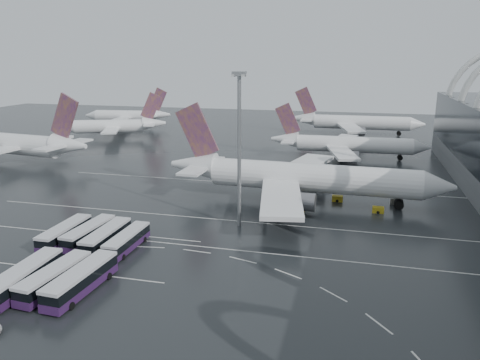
% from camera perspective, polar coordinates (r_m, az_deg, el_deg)
% --- Properties ---
extents(ground, '(420.00, 420.00, 0.00)m').
position_cam_1_polar(ground, '(80.55, 1.98, -8.20)').
color(ground, black).
rests_on(ground, ground).
extents(lane_marking_near, '(120.00, 0.25, 0.01)m').
position_cam_1_polar(lane_marking_near, '(78.75, 1.66, -8.75)').
color(lane_marking_near, silver).
rests_on(lane_marking_near, ground).
extents(lane_marking_mid, '(120.00, 0.25, 0.01)m').
position_cam_1_polar(lane_marking_mid, '(91.50, 3.59, -5.34)').
color(lane_marking_mid, silver).
rests_on(lane_marking_mid, ground).
extents(lane_marking_far, '(120.00, 0.25, 0.01)m').
position_cam_1_polar(lane_marking_far, '(117.85, 6.13, -0.78)').
color(lane_marking_far, silver).
rests_on(lane_marking_far, ground).
extents(bus_bay_line_south, '(28.00, 0.25, 0.01)m').
position_cam_1_polar(bus_bay_line_south, '(75.81, -19.15, -10.59)').
color(bus_bay_line_south, silver).
rests_on(bus_bay_line_south, ground).
extents(bus_bay_line_north, '(28.00, 0.25, 0.01)m').
position_cam_1_polar(bus_bay_line_north, '(88.38, -13.51, -6.48)').
color(bus_bay_line_north, silver).
rests_on(bus_bay_line_north, ground).
extents(airliner_main, '(63.22, 55.53, 21.44)m').
position_cam_1_polar(airliner_main, '(104.93, 7.13, 0.28)').
color(airliner_main, white).
rests_on(airliner_main, ground).
extents(airliner_gate_b, '(49.67, 44.80, 17.29)m').
position_cam_1_polar(airliner_gate_b, '(153.02, 12.74, 4.21)').
color(airliner_gate_b, white).
rests_on(airliner_gate_b, ground).
extents(airliner_gate_c, '(54.25, 50.30, 19.41)m').
position_cam_1_polar(airliner_gate_c, '(201.83, 13.71, 6.79)').
color(airliner_gate_c, white).
rests_on(airliner_gate_c, ground).
extents(jet_remote_west, '(49.96, 40.33, 21.73)m').
position_cam_1_polar(jet_remote_west, '(156.80, -25.02, 3.91)').
color(jet_remote_west, white).
rests_on(jet_remote_west, ground).
extents(jet_remote_mid, '(40.08, 32.66, 18.01)m').
position_cam_1_polar(jet_remote_mid, '(194.14, -14.91, 6.35)').
color(jet_remote_mid, white).
rests_on(jet_remote_mid, ground).
extents(jet_remote_far, '(41.29, 33.33, 17.96)m').
position_cam_1_polar(jet_remote_far, '(226.43, -13.36, 7.59)').
color(jet_remote_far, white).
rests_on(jet_remote_far, ground).
extents(bus_row_near_a, '(3.13, 12.79, 3.15)m').
position_cam_1_polar(bus_row_near_a, '(87.40, -20.59, -6.08)').
color(bus_row_near_a, '#2F1441').
rests_on(bus_row_near_a, ground).
extents(bus_row_near_b, '(3.56, 12.77, 3.11)m').
position_cam_1_polar(bus_row_near_b, '(86.14, -17.95, -6.16)').
color(bus_row_near_b, '#2F1441').
rests_on(bus_row_near_b, ground).
extents(bus_row_near_c, '(3.16, 12.94, 3.18)m').
position_cam_1_polar(bus_row_near_c, '(83.26, -16.00, -6.71)').
color(bus_row_near_c, '#2F1441').
rests_on(bus_row_near_c, ground).
extents(bus_row_near_d, '(2.94, 12.08, 2.97)m').
position_cam_1_polar(bus_row_near_d, '(81.17, -13.61, -7.20)').
color(bus_row_near_d, '#2F1441').
rests_on(bus_row_near_d, ground).
extents(bus_row_far_a, '(3.61, 13.92, 3.41)m').
position_cam_1_polar(bus_row_far_a, '(72.69, -24.75, -10.67)').
color(bus_row_far_a, '#2F1441').
rests_on(bus_row_far_a, ground).
extents(bus_row_far_b, '(3.88, 13.21, 3.21)m').
position_cam_1_polar(bus_row_far_b, '(71.13, -21.69, -11.00)').
color(bus_row_far_b, '#2F1441').
rests_on(bus_row_far_b, ground).
extents(bus_row_far_c, '(3.75, 13.89, 3.39)m').
position_cam_1_polar(bus_row_far_c, '(69.00, -18.80, -11.45)').
color(bus_row_far_c, '#2F1441').
rests_on(bus_row_far_c, ground).
extents(floodlight_mast, '(2.22, 2.22, 28.95)m').
position_cam_1_polar(floodlight_mast, '(85.85, -0.09, 5.92)').
color(floodlight_mast, gray).
rests_on(floodlight_mast, ground).
extents(gse_cart_belly_a, '(2.32, 1.37, 1.27)m').
position_cam_1_polar(gse_cart_belly_a, '(101.60, 16.49, -3.50)').
color(gse_cart_belly_a, '#A88F16').
rests_on(gse_cart_belly_a, ground).
extents(gse_cart_belly_b, '(2.43, 1.44, 1.33)m').
position_cam_1_polar(gse_cart_belly_b, '(108.61, 18.51, -2.47)').
color(gse_cart_belly_b, slate).
rests_on(gse_cart_belly_b, ground).
extents(gse_cart_belly_c, '(2.10, 1.24, 1.14)m').
position_cam_1_polar(gse_cart_belly_c, '(99.57, 7.28, -3.40)').
color(gse_cart_belly_c, '#A88F16').
rests_on(gse_cart_belly_c, ground).
extents(gse_cart_belly_e, '(2.36, 1.40, 1.29)m').
position_cam_1_polar(gse_cart_belly_e, '(107.25, 11.79, -2.23)').
color(gse_cart_belly_e, '#A88F16').
rests_on(gse_cart_belly_e, ground).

